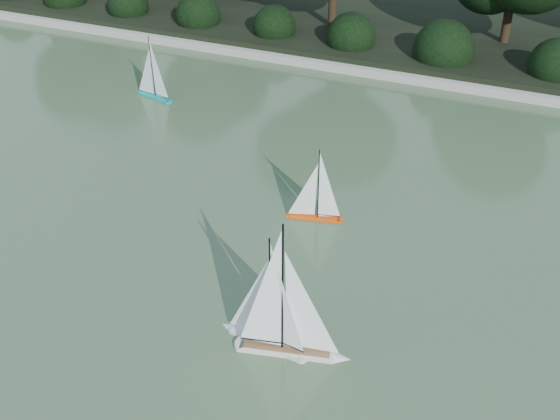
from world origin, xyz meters
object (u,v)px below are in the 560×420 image
at_px(sailboat_orange, 311,207).
at_px(sailboat_white_a, 261,324).
at_px(sailboat_teal, 151,87).
at_px(sailboat_white_b, 296,334).

bearing_deg(sailboat_orange, sailboat_white_a, -81.43).
bearing_deg(sailboat_orange, sailboat_teal, 147.66).
relative_size(sailboat_orange, sailboat_teal, 0.91).
bearing_deg(sailboat_teal, sailboat_orange, -32.34).
bearing_deg(sailboat_white_b, sailboat_white_a, 176.54).
height_order(sailboat_white_b, sailboat_teal, sailboat_white_b).
xyz_separation_m(sailboat_orange, sailboat_teal, (-4.56, 2.88, 0.02)).
bearing_deg(sailboat_teal, sailboat_white_a, -48.26).
relative_size(sailboat_white_a, sailboat_white_b, 0.88).
height_order(sailboat_white_a, sailboat_teal, sailboat_white_a).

